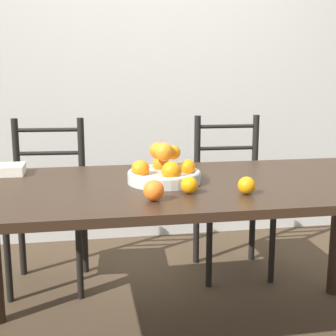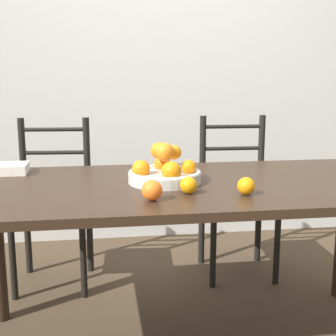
{
  "view_description": "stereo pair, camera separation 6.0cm",
  "coord_description": "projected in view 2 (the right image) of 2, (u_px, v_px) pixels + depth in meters",
  "views": [
    {
      "loc": [
        -0.45,
        -1.9,
        1.22
      ],
      "look_at": [
        -0.12,
        -0.07,
        0.85
      ],
      "focal_mm": 50.0,
      "sensor_mm": 36.0,
      "label": 1
    },
    {
      "loc": [
        -0.39,
        -1.91,
        1.22
      ],
      "look_at": [
        -0.12,
        -0.07,
        0.85
      ],
      "focal_mm": 50.0,
      "sensor_mm": 36.0,
      "label": 2
    }
  ],
  "objects": [
    {
      "name": "wall_back",
      "position": [
        153.0,
        63.0,
        3.37
      ],
      "size": [
        8.0,
        0.06,
        2.6
      ],
      "color": "beige",
      "rests_on": "ground_plane"
    },
    {
      "name": "dining_table",
      "position": [
        194.0,
        203.0,
        2.01
      ],
      "size": [
        1.98,
        0.89,
        0.76
      ],
      "color": "black",
      "rests_on": "ground_plane"
    },
    {
      "name": "fruit_bowl",
      "position": [
        165.0,
        172.0,
        1.99
      ],
      "size": [
        0.31,
        0.31,
        0.18
      ],
      "color": "#B2B7B2",
      "rests_on": "dining_table"
    },
    {
      "name": "orange_loose_0",
      "position": [
        152.0,
        190.0,
        1.7
      ],
      "size": [
        0.08,
        0.08,
        0.08
      ],
      "color": "orange",
      "rests_on": "dining_table"
    },
    {
      "name": "orange_loose_1",
      "position": [
        188.0,
        185.0,
        1.8
      ],
      "size": [
        0.07,
        0.07,
        0.07
      ],
      "color": "orange",
      "rests_on": "dining_table"
    },
    {
      "name": "orange_loose_2",
      "position": [
        246.0,
        186.0,
        1.79
      ],
      "size": [
        0.07,
        0.07,
        0.07
      ],
      "color": "orange",
      "rests_on": "dining_table"
    },
    {
      "name": "chair_left",
      "position": [
        53.0,
        204.0,
        2.72
      ],
      "size": [
        0.45,
        0.43,
        0.97
      ],
      "rotation": [
        0.0,
        0.0,
        -0.08
      ],
      "color": "black",
      "rests_on": "ground_plane"
    },
    {
      "name": "chair_right",
      "position": [
        237.0,
        197.0,
        2.88
      ],
      "size": [
        0.43,
        0.41,
        0.97
      ],
      "rotation": [
        0.0,
        0.0,
        -0.03
      ],
      "color": "black",
      "rests_on": "ground_plane"
    },
    {
      "name": "book_stack",
      "position": [
        6.0,
        169.0,
        2.17
      ],
      "size": [
        0.2,
        0.15,
        0.04
      ],
      "color": "silver",
      "rests_on": "dining_table"
    }
  ]
}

